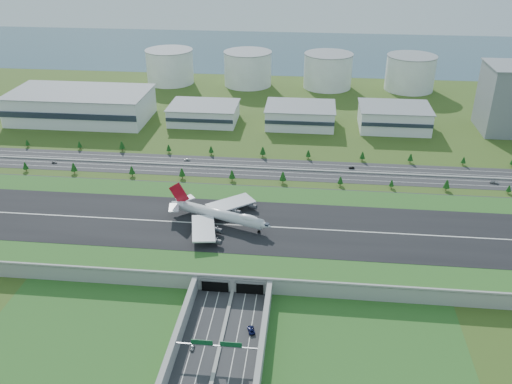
# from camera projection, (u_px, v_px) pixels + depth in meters

# --- Properties ---
(ground) EXTENTS (1200.00, 1200.00, 0.00)m
(ground) POSITION_uv_depth(u_px,v_px,m) (245.00, 238.00, 308.30)
(ground) COLOR #354E18
(ground) RESTS_ON ground
(airfield_deck) EXTENTS (520.00, 100.00, 9.20)m
(airfield_deck) POSITION_uv_depth(u_px,v_px,m) (245.00, 232.00, 306.34)
(airfield_deck) COLOR gray
(airfield_deck) RESTS_ON ground
(underpass_road) EXTENTS (38.80, 120.40, 8.00)m
(underpass_road) POSITION_uv_depth(u_px,v_px,m) (215.00, 361.00, 218.75)
(underpass_road) COLOR #28282B
(underpass_road) RESTS_ON ground
(sign_gantry_near) EXTENTS (38.70, 0.70, 9.80)m
(sign_gantry_near) POSITION_uv_depth(u_px,v_px,m) (217.00, 346.00, 221.02)
(sign_gantry_near) COLOR gray
(sign_gantry_near) RESTS_ON ground
(north_expressway) EXTENTS (560.00, 36.00, 0.12)m
(north_expressway) POSITION_uv_depth(u_px,v_px,m) (261.00, 169.00, 392.34)
(north_expressway) COLOR #28282B
(north_expressway) RESTS_ON ground
(tree_row) EXTENTS (500.57, 48.66, 8.42)m
(tree_row) POSITION_uv_depth(u_px,v_px,m) (282.00, 164.00, 387.83)
(tree_row) COLOR #3D2819
(tree_row) RESTS_ON ground
(hangar_west) EXTENTS (120.00, 60.00, 25.00)m
(hangar_west) POSITION_uv_depth(u_px,v_px,m) (81.00, 106.00, 482.06)
(hangar_west) COLOR white
(hangar_west) RESTS_ON ground
(hangar_mid_a) EXTENTS (58.00, 42.00, 15.00)m
(hangar_mid_a) POSITION_uv_depth(u_px,v_px,m) (204.00, 113.00, 478.57)
(hangar_mid_a) COLOR white
(hangar_mid_a) RESTS_ON ground
(hangar_mid_b) EXTENTS (58.00, 42.00, 17.00)m
(hangar_mid_b) POSITION_uv_depth(u_px,v_px,m) (300.00, 116.00, 470.23)
(hangar_mid_b) COLOR white
(hangar_mid_b) RESTS_ON ground
(hangar_mid_c) EXTENTS (58.00, 42.00, 19.00)m
(hangar_mid_c) POSITION_uv_depth(u_px,v_px,m) (394.00, 118.00, 462.36)
(hangar_mid_c) COLOR white
(hangar_mid_c) RESTS_ON ground
(office_tower) EXTENTS (46.00, 46.00, 55.00)m
(office_tower) POSITION_uv_depth(u_px,v_px,m) (512.00, 99.00, 449.75)
(office_tower) COLOR slate
(office_tower) RESTS_ON ground
(fuel_tank_a) EXTENTS (50.00, 50.00, 35.00)m
(fuel_tank_a) POSITION_uv_depth(u_px,v_px,m) (170.00, 67.00, 585.76)
(fuel_tank_a) COLOR silver
(fuel_tank_a) RESTS_ON ground
(fuel_tank_b) EXTENTS (50.00, 50.00, 35.00)m
(fuel_tank_b) POSITION_uv_depth(u_px,v_px,m) (248.00, 69.00, 577.88)
(fuel_tank_b) COLOR silver
(fuel_tank_b) RESTS_ON ground
(fuel_tank_c) EXTENTS (50.00, 50.00, 35.00)m
(fuel_tank_c) POSITION_uv_depth(u_px,v_px,m) (328.00, 71.00, 569.99)
(fuel_tank_c) COLOR silver
(fuel_tank_c) RESTS_ON ground
(fuel_tank_d) EXTENTS (50.00, 50.00, 35.00)m
(fuel_tank_d) POSITION_uv_depth(u_px,v_px,m) (410.00, 73.00, 562.11)
(fuel_tank_d) COLOR silver
(fuel_tank_d) RESTS_ON ground
(bay_water) EXTENTS (1200.00, 260.00, 0.06)m
(bay_water) POSITION_uv_depth(u_px,v_px,m) (288.00, 51.00, 733.04)
(bay_water) COLOR #325060
(bay_water) RESTS_ON ground
(boeing_747) EXTENTS (62.56, 58.10, 20.18)m
(boeing_747) POSITION_uv_depth(u_px,v_px,m) (220.00, 214.00, 304.71)
(boeing_747) COLOR silver
(boeing_747) RESTS_ON airfield_deck
(car_0) EXTENTS (1.59, 3.91, 1.33)m
(car_0) POSITION_uv_depth(u_px,v_px,m) (192.00, 347.00, 229.13)
(car_0) COLOR #A3A3A7
(car_0) RESTS_ON ground
(car_2) EXTENTS (4.42, 6.66, 1.70)m
(car_2) POSITION_uv_depth(u_px,v_px,m) (251.00, 330.00, 238.59)
(car_2) COLOR #0B0F38
(car_2) RESTS_ON ground
(car_4) EXTENTS (3.99, 1.79, 1.33)m
(car_4) POSITION_uv_depth(u_px,v_px,m) (54.00, 162.00, 400.23)
(car_4) COLOR #525257
(car_4) RESTS_ON ground
(car_5) EXTENTS (4.41, 2.42, 1.38)m
(car_5) POSITION_uv_depth(u_px,v_px,m) (352.00, 168.00, 391.81)
(car_5) COLOR black
(car_5) RESTS_ON ground
(car_6) EXTENTS (6.51, 4.35, 1.66)m
(car_6) POSITION_uv_depth(u_px,v_px,m) (494.00, 182.00, 370.41)
(car_6) COLOR #ADADB1
(car_6) RESTS_ON ground
(car_7) EXTENTS (4.95, 2.74, 1.36)m
(car_7) POSITION_uv_depth(u_px,v_px,m) (187.00, 160.00, 404.83)
(car_7) COLOR silver
(car_7) RESTS_ON ground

